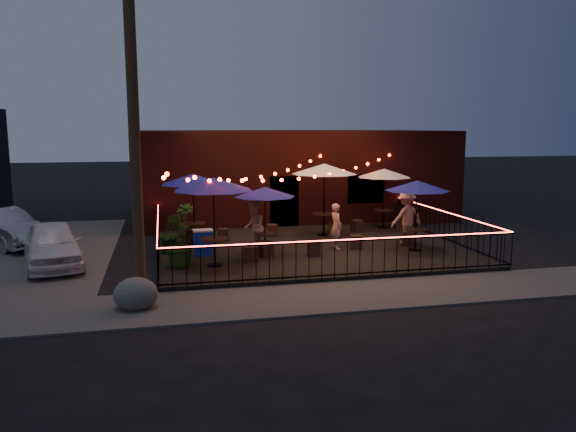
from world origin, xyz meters
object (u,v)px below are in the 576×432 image
object	(u,v)px
cafe_table_1	(193,180)
cafe_table_5	(384,174)
cafe_table_0	(213,185)
cooler	(203,242)
cafe_table_2	(265,193)
cafe_table_4	(417,187)
utility_pole	(134,135)
cafe_table_3	(324,170)
boulder	(136,294)

from	to	relation	value
cafe_table_1	cafe_table_5	distance (m)	7.77
cafe_table_0	cooler	bearing A→B (deg)	99.27
cafe_table_2	cafe_table_4	bearing A→B (deg)	-6.92
cafe_table_0	cafe_table_1	world-z (taller)	cafe_table_0
utility_pole	cafe_table_1	xyz separation A→B (m)	(1.60, 5.76, -1.61)
cafe_table_4	cafe_table_5	distance (m)	4.19
cafe_table_1	cafe_table_4	distance (m)	7.48
cafe_table_1	cafe_table_5	size ratio (longest dim) A/B	1.18
cafe_table_3	cooler	bearing A→B (deg)	-153.26
utility_pole	cafe_table_4	xyz separation A→B (m)	(8.64, 3.25, -1.74)
cafe_table_4	boulder	distance (m)	9.71
cafe_table_2	cafe_table_3	world-z (taller)	cafe_table_3
cafe_table_3	cooler	xyz separation A→B (m)	(-4.66, -2.35, -2.04)
utility_pole	cafe_table_3	size ratio (longest dim) A/B	2.51
cafe_table_1	boulder	size ratio (longest dim) A/B	2.94
cafe_table_1	utility_pole	bearing A→B (deg)	-105.52
utility_pole	cafe_table_3	world-z (taller)	utility_pole
utility_pole	cafe_table_2	xyz separation A→B (m)	(3.73, 3.84, -1.88)
cafe_table_5	cafe_table_3	bearing A→B (deg)	-160.71
cafe_table_4	cooler	xyz separation A→B (m)	(-6.86, 0.84, -1.69)
cafe_table_1	cafe_table_4	size ratio (longest dim) A/B	1.01
cafe_table_3	boulder	world-z (taller)	cafe_table_3
cafe_table_0	cafe_table_4	bearing A→B (deg)	5.10
utility_pole	cafe_table_1	size ratio (longest dim) A/B	2.85
utility_pole	cafe_table_2	world-z (taller)	utility_pole
cooler	utility_pole	bearing A→B (deg)	-115.59
cafe_table_3	cafe_table_4	world-z (taller)	cafe_table_3
cooler	boulder	world-z (taller)	cooler
cafe_table_4	cafe_table_3	bearing A→B (deg)	124.61
cafe_table_2	boulder	size ratio (longest dim) A/B	2.26
cafe_table_1	cafe_table_0	bearing A→B (deg)	-82.37
cafe_table_1	cafe_table_5	xyz separation A→B (m)	(7.60, 1.64, -0.06)
cafe_table_1	cafe_table_3	bearing A→B (deg)	7.89
utility_pole	cafe_table_5	world-z (taller)	utility_pole
utility_pole	cafe_table_2	distance (m)	5.68
cooler	cafe_table_1	bearing A→B (deg)	94.19
utility_pole	cafe_table_1	bearing A→B (deg)	74.48
cafe_table_4	cooler	world-z (taller)	cafe_table_4
cafe_table_0	cafe_table_4	size ratio (longest dim) A/B	1.08
utility_pole	cooler	size ratio (longest dim) A/B	9.79
cafe_table_1	cooler	world-z (taller)	cafe_table_1
cafe_table_0	cafe_table_5	bearing A→B (deg)	33.45
cafe_table_5	cafe_table_2	bearing A→B (deg)	-146.94
cafe_table_3	cafe_table_4	xyz separation A→B (m)	(2.20, -3.19, -0.34)
utility_pole	cooler	world-z (taller)	utility_pole
cafe_table_2	cafe_table_4	world-z (taller)	cafe_table_4
utility_pole	cooler	distance (m)	5.63
cafe_table_0	cafe_table_5	world-z (taller)	cafe_table_0
cafe_table_3	cafe_table_4	bearing A→B (deg)	-55.39
cafe_table_5	boulder	bearing A→B (deg)	-139.42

